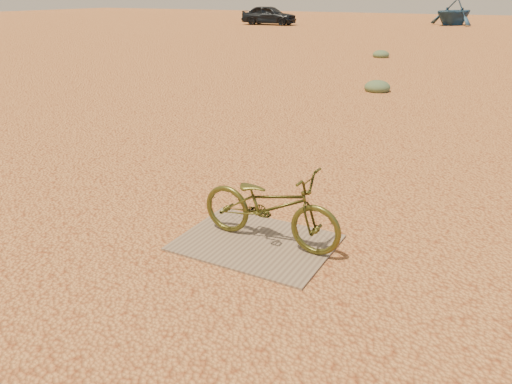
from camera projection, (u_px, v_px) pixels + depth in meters
The scene contains 8 objects.
ground at pixel (261, 260), 4.86m from camera, with size 120.00×120.00×0.00m, color #D4904D.
plywood_board at pixel (256, 242), 5.17m from camera, with size 1.55×1.18×0.02m, color #7E6C53.
bicycle at pixel (270, 206), 5.02m from camera, with size 0.54×1.54×0.81m, color #444418.
car at pixel (269, 15), 38.77m from camera, with size 1.71×4.24×1.45m, color black.
boat_near_left at pixel (260, 15), 42.94m from camera, with size 3.74×5.24×1.09m, color white.
boat_far_left at pixel (454, 11), 38.15m from camera, with size 3.47×4.03×2.12m, color navy.
kale_a at pixel (377, 91), 13.07m from camera, with size 0.67×0.67×0.37m, color #607651.
kale_c at pixel (381, 57), 19.79m from camera, with size 0.65×0.65×0.36m, color #607651.
Camera 1 is at (1.98, -3.78, 2.43)m, focal length 35.00 mm.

